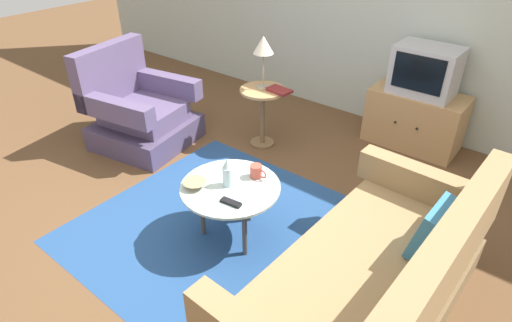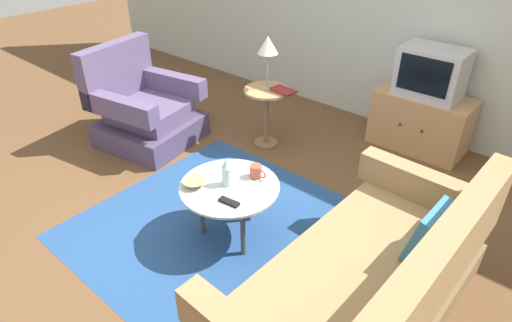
{
  "view_description": "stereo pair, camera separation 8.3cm",
  "coord_description": "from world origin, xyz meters",
  "px_view_note": "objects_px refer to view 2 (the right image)",
  "views": [
    {
      "loc": [
        1.79,
        -1.82,
        2.18
      ],
      "look_at": [
        0.18,
        0.19,
        0.55
      ],
      "focal_mm": 29.77,
      "sensor_mm": 36.0,
      "label": 1
    },
    {
      "loc": [
        1.85,
        -1.77,
        2.18
      ],
      "look_at": [
        0.18,
        0.19,
        0.55
      ],
      "focal_mm": 29.77,
      "sensor_mm": 36.0,
      "label": 2
    }
  ],
  "objects_px": {
    "armchair": "(144,111)",
    "television": "(432,72)",
    "tv_stand": "(420,122)",
    "vase": "(227,172)",
    "coffee_table": "(230,191)",
    "table_lamp": "(268,48)",
    "bowl": "(194,183)",
    "couch": "(365,287)",
    "side_table": "(266,106)",
    "book": "(283,91)",
    "mug": "(256,171)",
    "tv_remote_dark": "(229,202)"
  },
  "relations": [
    {
      "from": "mug",
      "to": "book",
      "type": "xyz_separation_m",
      "value": [
        -0.59,
        1.08,
        0.11
      ]
    },
    {
      "from": "television",
      "to": "bowl",
      "type": "distance_m",
      "value": 2.46
    },
    {
      "from": "coffee_table",
      "to": "table_lamp",
      "type": "xyz_separation_m",
      "value": [
        -0.69,
        1.25,
        0.58
      ]
    },
    {
      "from": "bowl",
      "to": "couch",
      "type": "bearing_deg",
      "value": 4.56
    },
    {
      "from": "side_table",
      "to": "vase",
      "type": "distance_m",
      "value": 1.4
    },
    {
      "from": "side_table",
      "to": "tv_stand",
      "type": "relative_size",
      "value": 0.67
    },
    {
      "from": "couch",
      "to": "vase",
      "type": "height_order",
      "value": "couch"
    },
    {
      "from": "armchair",
      "to": "television",
      "type": "relative_size",
      "value": 1.75
    },
    {
      "from": "coffee_table",
      "to": "bowl",
      "type": "relative_size",
      "value": 4.26
    },
    {
      "from": "coffee_table",
      "to": "television",
      "type": "distance_m",
      "value": 2.27
    },
    {
      "from": "coffee_table",
      "to": "tv_remote_dark",
      "type": "height_order",
      "value": "tv_remote_dark"
    },
    {
      "from": "armchair",
      "to": "television",
      "type": "height_order",
      "value": "television"
    },
    {
      "from": "coffee_table",
      "to": "side_table",
      "type": "height_order",
      "value": "side_table"
    },
    {
      "from": "side_table",
      "to": "bowl",
      "type": "relative_size",
      "value": 3.63
    },
    {
      "from": "armchair",
      "to": "bowl",
      "type": "bearing_deg",
      "value": 55.81
    },
    {
      "from": "couch",
      "to": "table_lamp",
      "type": "bearing_deg",
      "value": 55.66
    },
    {
      "from": "couch",
      "to": "bowl",
      "type": "relative_size",
      "value": 11.03
    },
    {
      "from": "coffee_table",
      "to": "bowl",
      "type": "xyz_separation_m",
      "value": [
        -0.18,
        -0.16,
        0.07
      ]
    },
    {
      "from": "tv_stand",
      "to": "bowl",
      "type": "relative_size",
      "value": 5.39
    },
    {
      "from": "tv_stand",
      "to": "television",
      "type": "xyz_separation_m",
      "value": [
        -0.0,
        -0.0,
        0.51
      ]
    },
    {
      "from": "coffee_table",
      "to": "television",
      "type": "relative_size",
      "value": 1.23
    },
    {
      "from": "tv_remote_dark",
      "to": "couch",
      "type": "bearing_deg",
      "value": -2.17
    },
    {
      "from": "armchair",
      "to": "coffee_table",
      "type": "height_order",
      "value": "armchair"
    },
    {
      "from": "tv_stand",
      "to": "vase",
      "type": "relative_size",
      "value": 4.11
    },
    {
      "from": "armchair",
      "to": "vase",
      "type": "relative_size",
      "value": 4.6
    },
    {
      "from": "couch",
      "to": "television",
      "type": "distance_m",
      "value": 2.37
    },
    {
      "from": "couch",
      "to": "tv_remote_dark",
      "type": "relative_size",
      "value": 12.0
    },
    {
      "from": "coffee_table",
      "to": "table_lamp",
      "type": "bearing_deg",
      "value": 118.8
    },
    {
      "from": "armchair",
      "to": "tv_remote_dark",
      "type": "height_order",
      "value": "armchair"
    },
    {
      "from": "book",
      "to": "coffee_table",
      "type": "bearing_deg",
      "value": -61.89
    },
    {
      "from": "tv_stand",
      "to": "side_table",
      "type": "bearing_deg",
      "value": -141.27
    },
    {
      "from": "armchair",
      "to": "book",
      "type": "bearing_deg",
      "value": 113.51
    },
    {
      "from": "television",
      "to": "mug",
      "type": "distance_m",
      "value": 2.05
    },
    {
      "from": "side_table",
      "to": "bowl",
      "type": "distance_m",
      "value": 1.48
    },
    {
      "from": "bowl",
      "to": "table_lamp",
      "type": "bearing_deg",
      "value": 109.69
    },
    {
      "from": "coffee_table",
      "to": "side_table",
      "type": "distance_m",
      "value": 1.41
    },
    {
      "from": "mug",
      "to": "tv_remote_dark",
      "type": "relative_size",
      "value": 0.9
    },
    {
      "from": "armchair",
      "to": "side_table",
      "type": "relative_size",
      "value": 1.66
    },
    {
      "from": "side_table",
      "to": "table_lamp",
      "type": "height_order",
      "value": "table_lamp"
    },
    {
      "from": "book",
      "to": "mug",
      "type": "bearing_deg",
      "value": -55.29
    },
    {
      "from": "coffee_table",
      "to": "book",
      "type": "relative_size",
      "value": 2.85
    },
    {
      "from": "coffee_table",
      "to": "tv_stand",
      "type": "distance_m",
      "value": 2.24
    },
    {
      "from": "coffee_table",
      "to": "tv_stand",
      "type": "xyz_separation_m",
      "value": [
        0.51,
        2.18,
        -0.13
      ]
    },
    {
      "from": "television",
      "to": "book",
      "type": "bearing_deg",
      "value": -138.95
    },
    {
      "from": "coffee_table",
      "to": "vase",
      "type": "distance_m",
      "value": 0.15
    },
    {
      "from": "tv_remote_dark",
      "to": "table_lamp",
      "type": "bearing_deg",
      "value": 113.08
    },
    {
      "from": "table_lamp",
      "to": "bowl",
      "type": "xyz_separation_m",
      "value": [
        0.51,
        -1.42,
        -0.52
      ]
    },
    {
      "from": "television",
      "to": "table_lamp",
      "type": "xyz_separation_m",
      "value": [
        -1.2,
        -0.92,
        0.21
      ]
    },
    {
      "from": "mug",
      "to": "armchair",
      "type": "bearing_deg",
      "value": 170.1
    },
    {
      "from": "book",
      "to": "side_table",
      "type": "bearing_deg",
      "value": -155.46
    }
  ]
}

